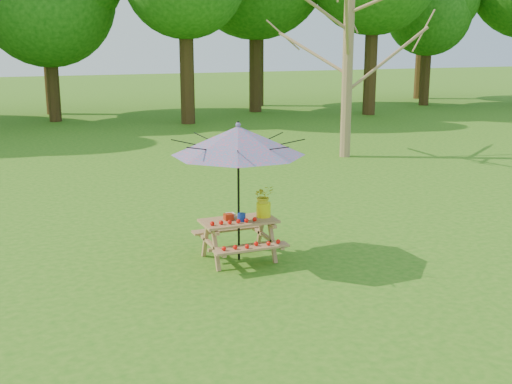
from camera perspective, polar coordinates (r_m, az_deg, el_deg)
name	(u,v)px	position (r m, az deg, el deg)	size (l,w,h in m)	color
picnic_table	(239,240)	(10.36, -1.53, -4.31)	(1.20, 1.32, 0.67)	#976144
patio_umbrella	(238,141)	(9.99, -1.59, 4.59)	(2.77, 2.77, 2.25)	black
produce_bins	(235,217)	(10.25, -1.91, -2.21)	(0.30, 0.42, 0.13)	#AA290D
tomatoes_row	(234,222)	(10.04, -1.98, -2.64)	(0.77, 0.13, 0.07)	#F11008
flower_bucket	(264,200)	(10.37, 0.68, -0.71)	(0.32, 0.27, 0.52)	#FFF80D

